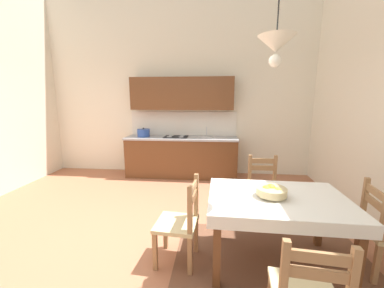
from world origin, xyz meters
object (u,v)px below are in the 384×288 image
at_px(dining_chair_tv_side, 180,223).
at_px(dining_table, 277,208).
at_px(pendant_lamp, 276,45).
at_px(kitchen_cabinetry, 181,139).
at_px(dining_chair_kitchen_side, 263,191).
at_px(fruit_bowl, 271,191).

bearing_deg(dining_chair_tv_side, dining_table, 3.62).
bearing_deg(dining_chair_tv_side, pendant_lamp, -2.31).
bearing_deg(kitchen_cabinetry, dining_chair_kitchen_side, -52.56).
height_order(dining_chair_tv_side, fruit_bowl, dining_chair_tv_side).
xyz_separation_m(dining_chair_tv_side, fruit_bowl, (0.92, 0.05, 0.37)).
relative_size(dining_table, pendant_lamp, 1.74).
xyz_separation_m(kitchen_cabinetry, dining_table, (1.38, -2.81, -0.23)).
height_order(kitchen_cabinetry, dining_table, kitchen_cabinetry).
bearing_deg(kitchen_cabinetry, pendant_lamp, -66.76).
distance_m(fruit_bowl, pendant_lamp, 1.37).
height_order(dining_table, dining_chair_tv_side, dining_chair_tv_side).
xyz_separation_m(dining_table, pendant_lamp, (-0.13, -0.10, 1.55)).
xyz_separation_m(dining_chair_kitchen_side, pendant_lamp, (-0.20, -1.02, 1.74)).
height_order(dining_table, fruit_bowl, fruit_bowl).
height_order(dining_table, pendant_lamp, pendant_lamp).
distance_m(kitchen_cabinetry, pendant_lamp, 3.43).
relative_size(dining_chair_kitchen_side, pendant_lamp, 1.16).
bearing_deg(dining_table, dining_chair_kitchen_side, 86.09).
xyz_separation_m(fruit_bowl, pendant_lamp, (-0.07, -0.08, 1.36)).
distance_m(dining_table, fruit_bowl, 0.20).
xyz_separation_m(dining_chair_tv_side, pendant_lamp, (0.85, -0.03, 1.74)).
bearing_deg(kitchen_cabinetry, fruit_bowl, -65.03).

